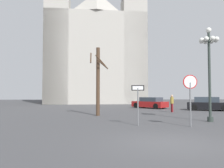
{
  "coord_description": "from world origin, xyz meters",
  "views": [
    {
      "loc": [
        -2.51,
        -7.68,
        1.72
      ],
      "look_at": [
        -0.93,
        17.78,
        2.85
      ],
      "focal_mm": 35.74,
      "sensor_mm": 36.0,
      "label": 1
    }
  ],
  "objects_px": {
    "street_lamp": "(209,58)",
    "parked_car_far_black": "(208,104)",
    "one_way_arrow_sign": "(138,99)",
    "bare_tree": "(98,80)",
    "pedestrian_walking": "(172,102)",
    "cathedral": "(95,47)",
    "stop_sign": "(190,91)",
    "parked_car_near_red": "(150,103)"
  },
  "relations": [
    {
      "from": "stop_sign",
      "to": "one_way_arrow_sign",
      "type": "height_order",
      "value": "stop_sign"
    },
    {
      "from": "bare_tree",
      "to": "cathedral",
      "type": "bearing_deg",
      "value": 91.22
    },
    {
      "from": "one_way_arrow_sign",
      "to": "pedestrian_walking",
      "type": "relative_size",
      "value": 1.35
    },
    {
      "from": "bare_tree",
      "to": "parked_car_near_red",
      "type": "bearing_deg",
      "value": 54.77
    },
    {
      "from": "stop_sign",
      "to": "pedestrian_walking",
      "type": "xyz_separation_m",
      "value": [
        2.1,
        9.18,
        -0.91
      ]
    },
    {
      "from": "street_lamp",
      "to": "bare_tree",
      "type": "bearing_deg",
      "value": 148.79
    },
    {
      "from": "cathedral",
      "to": "stop_sign",
      "type": "distance_m",
      "value": 32.24
    },
    {
      "from": "street_lamp",
      "to": "pedestrian_walking",
      "type": "distance_m",
      "value": 7.75
    },
    {
      "from": "bare_tree",
      "to": "pedestrian_walking",
      "type": "xyz_separation_m",
      "value": [
        6.95,
        2.95,
        -1.85
      ]
    },
    {
      "from": "stop_sign",
      "to": "pedestrian_walking",
      "type": "relative_size",
      "value": 1.67
    },
    {
      "from": "one_way_arrow_sign",
      "to": "street_lamp",
      "type": "height_order",
      "value": "street_lamp"
    },
    {
      "from": "stop_sign",
      "to": "one_way_arrow_sign",
      "type": "bearing_deg",
      "value": 167.3
    },
    {
      "from": "street_lamp",
      "to": "bare_tree",
      "type": "relative_size",
      "value": 1.09
    },
    {
      "from": "bare_tree",
      "to": "parked_car_far_black",
      "type": "distance_m",
      "value": 12.65
    },
    {
      "from": "one_way_arrow_sign",
      "to": "bare_tree",
      "type": "height_order",
      "value": "bare_tree"
    },
    {
      "from": "one_way_arrow_sign",
      "to": "bare_tree",
      "type": "xyz_separation_m",
      "value": [
        -2.18,
        5.63,
        1.39
      ]
    },
    {
      "from": "stop_sign",
      "to": "parked_car_near_red",
      "type": "relative_size",
      "value": 0.63
    },
    {
      "from": "street_lamp",
      "to": "cathedral",
      "type": "bearing_deg",
      "value": 104.64
    },
    {
      "from": "cathedral",
      "to": "pedestrian_walking",
      "type": "bearing_deg",
      "value": -70.78
    },
    {
      "from": "bare_tree",
      "to": "pedestrian_walking",
      "type": "bearing_deg",
      "value": 23.02
    },
    {
      "from": "parked_car_far_black",
      "to": "stop_sign",
      "type": "bearing_deg",
      "value": -120.61
    },
    {
      "from": "one_way_arrow_sign",
      "to": "pedestrian_walking",
      "type": "distance_m",
      "value": 9.83
    },
    {
      "from": "street_lamp",
      "to": "parked_car_near_red",
      "type": "height_order",
      "value": "street_lamp"
    },
    {
      "from": "cathedral",
      "to": "one_way_arrow_sign",
      "type": "distance_m",
      "value": 31.46
    },
    {
      "from": "parked_car_near_red",
      "to": "cathedral",
      "type": "bearing_deg",
      "value": 113.47
    },
    {
      "from": "parked_car_near_red",
      "to": "parked_car_far_black",
      "type": "xyz_separation_m",
      "value": [
        5.22,
        -3.89,
        0.04
      ]
    },
    {
      "from": "one_way_arrow_sign",
      "to": "cathedral",
      "type": "bearing_deg",
      "value": 95.14
    },
    {
      "from": "street_lamp",
      "to": "pedestrian_walking",
      "type": "xyz_separation_m",
      "value": [
        0.0,
        7.16,
        -2.97
      ]
    },
    {
      "from": "bare_tree",
      "to": "parked_car_near_red",
      "type": "xyz_separation_m",
      "value": [
        6.23,
        8.82,
        -2.21
      ]
    },
    {
      "from": "cathedral",
      "to": "street_lamp",
      "type": "bearing_deg",
      "value": -75.36
    },
    {
      "from": "bare_tree",
      "to": "one_way_arrow_sign",
      "type": "bearing_deg",
      "value": -68.85
    },
    {
      "from": "parked_car_far_black",
      "to": "bare_tree",
      "type": "bearing_deg",
      "value": -156.7
    },
    {
      "from": "parked_car_far_black",
      "to": "parked_car_near_red",
      "type": "bearing_deg",
      "value": 143.27
    },
    {
      "from": "street_lamp",
      "to": "parked_car_far_black",
      "type": "height_order",
      "value": "street_lamp"
    },
    {
      "from": "one_way_arrow_sign",
      "to": "parked_car_far_black",
      "type": "relative_size",
      "value": 0.48
    },
    {
      "from": "pedestrian_walking",
      "to": "cathedral",
      "type": "bearing_deg",
      "value": 109.22
    },
    {
      "from": "parked_car_far_black",
      "to": "pedestrian_walking",
      "type": "height_order",
      "value": "pedestrian_walking"
    },
    {
      "from": "stop_sign",
      "to": "parked_car_near_red",
      "type": "height_order",
      "value": "stop_sign"
    },
    {
      "from": "cathedral",
      "to": "bare_tree",
      "type": "height_order",
      "value": "cathedral"
    },
    {
      "from": "stop_sign",
      "to": "parked_car_near_red",
      "type": "bearing_deg",
      "value": 84.74
    },
    {
      "from": "parked_car_far_black",
      "to": "one_way_arrow_sign",
      "type": "bearing_deg",
      "value": -131.28
    },
    {
      "from": "street_lamp",
      "to": "parked_car_far_black",
      "type": "relative_size",
      "value": 1.28
    }
  ]
}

